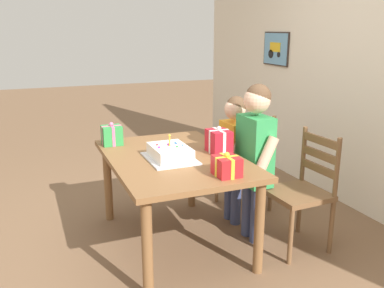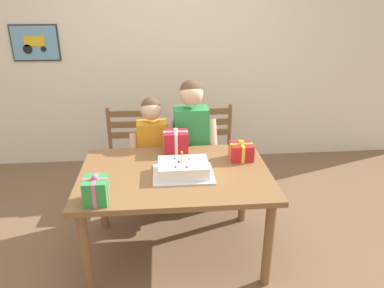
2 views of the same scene
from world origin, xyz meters
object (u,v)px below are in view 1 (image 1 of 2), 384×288
gift_box_red_large (219,141)px  child_younger (234,147)px  gift_box_corner_small (112,135)px  chair_left (248,160)px  birthday_cake (170,153)px  chair_right (302,191)px  child_older (255,148)px  gift_box_beside_cake (227,166)px  dining_table (174,168)px

gift_box_red_large → child_younger: size_ratio=0.19×
gift_box_corner_small → chair_left: gift_box_corner_small is taller
birthday_cake → child_younger: bearing=109.3°
chair_left → birthday_cake: bearing=-63.1°
chair_right → child_older: size_ratio=0.72×
gift_box_beside_cake → child_older: 0.56m
gift_box_beside_cake → chair_right: (-0.11, 0.71, -0.33)m
gift_box_corner_small → chair_left: bearing=85.9°
child_younger → chair_right: bearing=25.7°
gift_box_corner_small → chair_right: size_ratio=0.21×
birthday_cake → chair_left: 1.11m
birthday_cake → child_older: 0.67m
child_younger → birthday_cake: bearing=-70.7°
dining_table → gift_box_corner_small: 0.65m
gift_box_red_large → gift_box_beside_cake: gift_box_red_large is taller
chair_right → child_younger: (-0.60, -0.29, 0.22)m
birthday_cake → chair_right: size_ratio=0.48×
dining_table → gift_box_beside_cake: size_ratio=7.78×
gift_box_corner_small → child_older: child_older is taller
dining_table → chair_right: bearing=64.8°
birthday_cake → gift_box_beside_cake: bearing=26.1°
gift_box_red_large → child_older: bearing=58.3°
gift_box_red_large → chair_right: (0.40, 0.53, -0.35)m
gift_box_beside_cake → chair_left: chair_left is taller
gift_box_corner_small → birthday_cake: bearing=29.0°
gift_box_beside_cake → gift_box_corner_small: gift_box_corner_small is taller
child_older → dining_table: bearing=-105.8°
chair_right → child_younger: child_younger is taller
chair_left → gift_box_beside_cake: bearing=-36.7°
chair_left → chair_right: size_ratio=1.00×
chair_left → dining_table: bearing=-64.8°
dining_table → child_younger: size_ratio=1.24×
child_older → child_younger: child_older is taller
birthday_cake → gift_box_red_large: (-0.03, 0.42, 0.04)m
gift_box_beside_cake → gift_box_corner_small: 1.18m
chair_left → chair_right: bearing=-0.0°
gift_box_red_large → child_younger: child_younger is taller
child_younger → child_older: bearing=-0.1°
dining_table → gift_box_corner_small: bearing=-144.6°
birthday_cake → chair_left: same height
gift_box_corner_small → chair_left: size_ratio=0.21×
chair_left → chair_right: 0.85m
birthday_cake → gift_box_corner_small: 0.65m
chair_left → child_younger: size_ratio=0.81×
gift_box_corner_small → chair_right: (0.94, 1.26, -0.34)m
gift_box_corner_small → chair_left: (0.09, 1.26, -0.34)m
chair_left → gift_box_red_large: bearing=-49.7°
child_older → child_younger: (-0.35, 0.00, -0.09)m
birthday_cake → chair_right: bearing=69.0°
chair_left → child_younger: 0.44m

